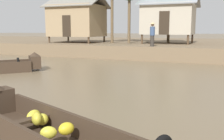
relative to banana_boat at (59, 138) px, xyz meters
The scene contains 6 objects.
ground_plane 6.04m from the banana_boat, 99.82° to the left, with size 300.00×300.00×0.00m, color #726047.
riverbank_strip 23.36m from the banana_boat, 92.52° to the left, with size 160.00×20.00×0.96m, color #756047.
banana_boat is the anchor object (origin of this frame).
stilt_house_left 19.86m from the banana_boat, 119.47° to the left, with size 5.05×4.00×4.15m.
stilt_house_mid_left 18.85m from the banana_boat, 95.29° to the left, with size 4.73×4.10×3.93m.
vendor_person 14.31m from the banana_boat, 97.93° to the left, with size 0.44×0.44×1.66m.
Camera 1 is at (3.42, 0.67, 2.07)m, focal length 41.19 mm.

